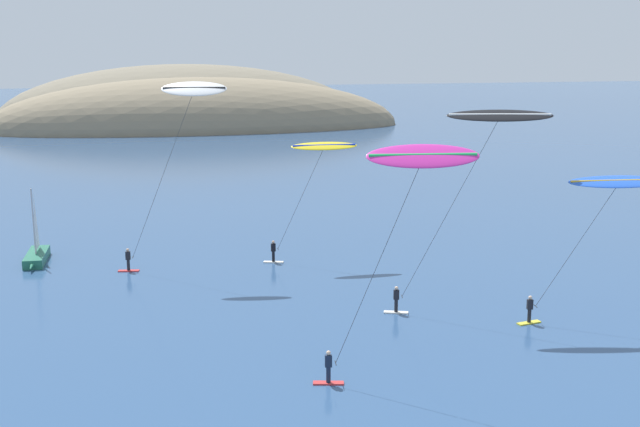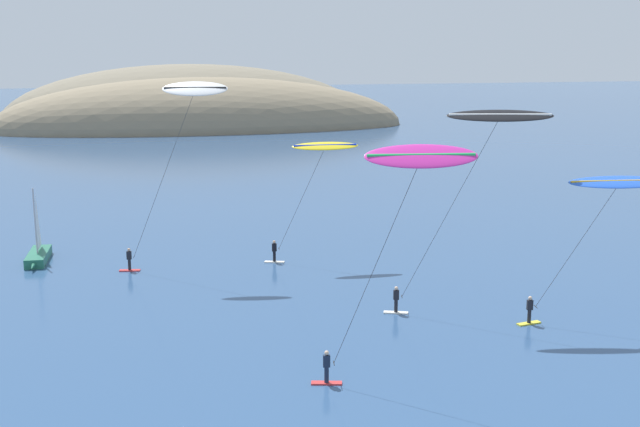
{
  "view_description": "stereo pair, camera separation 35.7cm",
  "coord_description": "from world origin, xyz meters",
  "px_view_note": "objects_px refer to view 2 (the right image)",
  "views": [
    {
      "loc": [
        -9.13,
        -20.05,
        16.18
      ],
      "look_at": [
        2.42,
        27.15,
        5.9
      ],
      "focal_mm": 45.0,
      "sensor_mm": 36.0,
      "label": 1
    },
    {
      "loc": [
        -8.78,
        -20.13,
        16.18
      ],
      "look_at": [
        2.42,
        27.15,
        5.9
      ],
      "focal_mm": 45.0,
      "sensor_mm": 36.0,
      "label": 2
    }
  ],
  "objects_px": {
    "sailboat_near": "(38,254)",
    "kitesurfer_white": "(189,103)",
    "kitesurfer_magenta": "(414,172)",
    "kitesurfer_black": "(492,130)",
    "kitesurfer_blue": "(614,191)",
    "kitesurfer_yellow": "(320,157)"
  },
  "relations": [
    {
      "from": "kitesurfer_magenta",
      "to": "kitesurfer_black",
      "type": "height_order",
      "value": "kitesurfer_black"
    },
    {
      "from": "sailboat_near",
      "to": "kitesurfer_blue",
      "type": "bearing_deg",
      "value": -32.36
    },
    {
      "from": "kitesurfer_blue",
      "to": "kitesurfer_black",
      "type": "height_order",
      "value": "kitesurfer_black"
    },
    {
      "from": "kitesurfer_white",
      "to": "kitesurfer_blue",
      "type": "bearing_deg",
      "value": -36.39
    },
    {
      "from": "kitesurfer_black",
      "to": "kitesurfer_yellow",
      "type": "bearing_deg",
      "value": 115.82
    },
    {
      "from": "kitesurfer_white",
      "to": "kitesurfer_blue",
      "type": "xyz_separation_m",
      "value": [
        22.83,
        -16.83,
        -4.19
      ]
    },
    {
      "from": "sailboat_near",
      "to": "kitesurfer_white",
      "type": "distance_m",
      "value": 16.89
    },
    {
      "from": "kitesurfer_magenta",
      "to": "kitesurfer_black",
      "type": "distance_m",
      "value": 11.65
    },
    {
      "from": "kitesurfer_magenta",
      "to": "kitesurfer_white",
      "type": "bearing_deg",
      "value": 111.08
    },
    {
      "from": "kitesurfer_white",
      "to": "kitesurfer_magenta",
      "type": "xyz_separation_m",
      "value": [
        8.62,
        -22.36,
        -1.75
      ]
    },
    {
      "from": "kitesurfer_blue",
      "to": "kitesurfer_magenta",
      "type": "height_order",
      "value": "kitesurfer_magenta"
    },
    {
      "from": "sailboat_near",
      "to": "kitesurfer_blue",
      "type": "relative_size",
      "value": 0.67
    },
    {
      "from": "kitesurfer_yellow",
      "to": "kitesurfer_blue",
      "type": "bearing_deg",
      "value": -52.58
    },
    {
      "from": "kitesurfer_blue",
      "to": "sailboat_near",
      "type": "bearing_deg",
      "value": 147.64
    },
    {
      "from": "kitesurfer_white",
      "to": "kitesurfer_black",
      "type": "distance_m",
      "value": 21.54
    },
    {
      "from": "sailboat_near",
      "to": "kitesurfer_magenta",
      "type": "height_order",
      "value": "kitesurfer_magenta"
    },
    {
      "from": "sailboat_near",
      "to": "kitesurfer_white",
      "type": "bearing_deg",
      "value": -23.11
    },
    {
      "from": "kitesurfer_white",
      "to": "kitesurfer_black",
      "type": "xyz_separation_m",
      "value": [
        16.5,
        -13.83,
        -0.87
      ]
    },
    {
      "from": "kitesurfer_magenta",
      "to": "kitesurfer_black",
      "type": "relative_size",
      "value": 0.93
    },
    {
      "from": "kitesurfer_yellow",
      "to": "kitesurfer_black",
      "type": "bearing_deg",
      "value": -64.18
    },
    {
      "from": "kitesurfer_black",
      "to": "kitesurfer_magenta",
      "type": "bearing_deg",
      "value": -132.71
    },
    {
      "from": "sailboat_near",
      "to": "kitesurfer_black",
      "type": "height_order",
      "value": "kitesurfer_black"
    }
  ]
}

